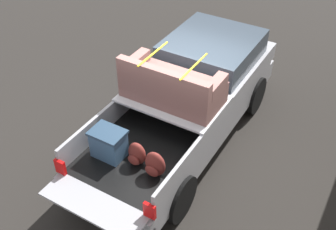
# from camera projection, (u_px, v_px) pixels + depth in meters

# --- Properties ---
(ground_plane) EXTENTS (40.00, 40.00, 0.00)m
(ground_plane) POSITION_uv_depth(u_px,v_px,m) (182.00, 140.00, 8.81)
(ground_plane) COLOR black
(pickup_truck) EXTENTS (6.05, 2.06, 2.23)m
(pickup_truck) POSITION_uv_depth(u_px,v_px,m) (192.00, 94.00, 8.45)
(pickup_truck) COLOR gray
(pickup_truck) RESTS_ON ground_plane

